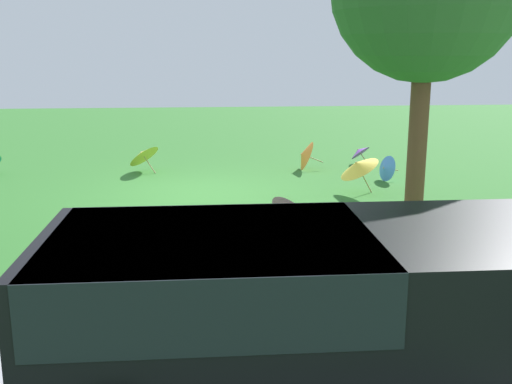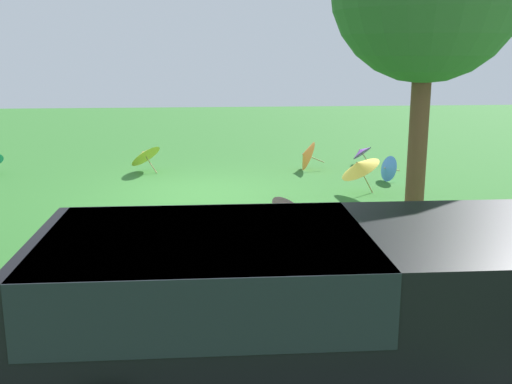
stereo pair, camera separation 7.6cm
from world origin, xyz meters
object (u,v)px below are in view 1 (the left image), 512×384
object	(u,v)px
van_dark	(304,304)
parasol_pink_0	(292,209)
park_bench	(198,239)
parasol_blue_0	(385,168)
parasol_yellow_0	(143,154)
parasol_orange_0	(304,155)
parasol_purple_0	(359,151)
parasol_yellow_1	(358,166)

from	to	relation	value
van_dark	parasol_pink_0	distance (m)	5.25
park_bench	parasol_blue_0	xyz separation A→B (m)	(-4.31, -5.49, -0.16)
park_bench	parasol_pink_0	xyz separation A→B (m)	(-1.59, -1.92, -0.13)
van_dark	parasol_yellow_0	bearing A→B (deg)	-77.51
van_dark	parasol_blue_0	bearing A→B (deg)	-111.33
van_dark	parasol_orange_0	size ratio (longest dim) A/B	5.96
parasol_pink_0	parasol_yellow_0	bearing A→B (deg)	-59.92
parasol_yellow_0	parasol_orange_0	bearing A→B (deg)	178.78
parasol_orange_0	parasol_blue_0	bearing A→B (deg)	138.05
parasol_purple_0	parasol_yellow_0	world-z (taller)	parasol_yellow_0
van_dark	parasol_blue_0	world-z (taller)	van_dark
parasol_purple_0	parasol_yellow_1	distance (m)	3.42
van_dark	parasol_pink_0	size ratio (longest dim) A/B	5.03
van_dark	parasol_blue_0	xyz separation A→B (m)	(-3.41, -8.74, -0.61)
van_dark	parasol_yellow_1	size ratio (longest dim) A/B	4.76
parasol_blue_0	parasol_pink_0	xyz separation A→B (m)	(2.72, 3.57, 0.03)
parasol_orange_0	parasol_purple_0	size ratio (longest dim) A/B	1.02
parasol_orange_0	parasol_purple_0	world-z (taller)	parasol_orange_0
parasol_orange_0	parasol_yellow_1	xyz separation A→B (m)	(-0.69, 2.65, 0.21)
parasol_blue_0	parasol_yellow_1	bearing A→B (deg)	50.14
parasol_blue_0	parasol_yellow_0	size ratio (longest dim) A/B	0.60
parasol_yellow_0	parasol_blue_0	bearing A→B (deg)	164.55
parasol_yellow_1	parasol_blue_0	bearing A→B (deg)	-129.86
parasol_yellow_1	parasol_pink_0	bearing A→B (deg)	53.91
parasol_blue_0	parasol_orange_0	world-z (taller)	parasol_orange_0
parasol_purple_0	parasol_pink_0	xyz separation A→B (m)	(2.66, 5.70, -0.01)
van_dark	park_bench	bearing A→B (deg)	-74.55
parasol_purple_0	parasol_yellow_1	world-z (taller)	parasol_yellow_1
parasol_yellow_0	parasol_yellow_1	size ratio (longest dim) A/B	1.10
parasol_purple_0	parasol_yellow_0	distance (m)	5.66
van_dark	parasol_purple_0	bearing A→B (deg)	-107.13
parasol_blue_0	parasol_yellow_1	xyz separation A→B (m)	(0.97, 1.16, 0.29)
parasol_blue_0	parasol_purple_0	distance (m)	2.13
van_dark	parasol_yellow_1	world-z (taller)	van_dark
parasol_purple_0	parasol_orange_0	bearing A→B (deg)	21.88
parasol_yellow_1	parasol_purple_0	bearing A→B (deg)	-105.40
parasol_pink_0	parasol_yellow_0	xyz separation A→B (m)	(2.98, -5.14, 0.11)
parasol_orange_0	parasol_yellow_0	size ratio (longest dim) A/B	0.72
park_bench	parasol_orange_0	xyz separation A→B (m)	(-2.66, -6.98, -0.08)
van_dark	parasol_yellow_1	bearing A→B (deg)	-107.87
parasol_pink_0	parasol_yellow_1	bearing A→B (deg)	-126.09
park_bench	parasol_blue_0	size ratio (longest dim) A/B	2.52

